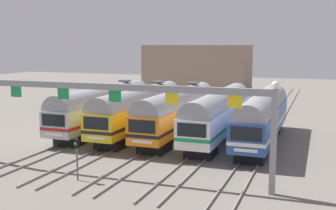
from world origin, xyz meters
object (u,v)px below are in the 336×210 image
at_px(commuter_train_orange, 178,110).
at_px(commuter_train_yellow, 140,108).
at_px(commuter_train_white, 219,113).
at_px(yard_signal_mast, 77,151).
at_px(commuter_train_blue, 263,115).
at_px(catenary_gantry, 115,102).
at_px(commuter_train_stainless, 104,106).

bearing_deg(commuter_train_orange, commuter_train_yellow, 180.00).
xyz_separation_m(commuter_train_white, yard_signal_mast, (-6.16, -15.20, -0.66)).
relative_size(commuter_train_blue, yard_signal_mast, 6.25).
bearing_deg(catenary_gantry, commuter_train_yellow, 106.92).
distance_m(commuter_train_stainless, commuter_train_blue, 16.42).
height_order(commuter_train_stainless, commuter_train_yellow, same).
xyz_separation_m(commuter_train_orange, commuter_train_blue, (8.21, -0.00, -0.00)).
bearing_deg(yard_signal_mast, catenary_gantry, 39.72).
height_order(commuter_train_stainless, catenary_gantry, catenary_gantry).
bearing_deg(yard_signal_mast, commuter_train_blue, 55.97).
distance_m(commuter_train_orange, yard_signal_mast, 15.36).
height_order(commuter_train_yellow, commuter_train_blue, commuter_train_yellow).
xyz_separation_m(commuter_train_stainless, yard_signal_mast, (6.16, -15.20, -0.67)).
bearing_deg(commuter_train_orange, commuter_train_blue, -0.03).
bearing_deg(commuter_train_white, commuter_train_stainless, 179.98).
bearing_deg(yard_signal_mast, commuter_train_orange, 82.31).
bearing_deg(commuter_train_stainless, commuter_train_blue, -0.02).
distance_m(commuter_train_stainless, commuter_train_yellow, 4.11).
relative_size(commuter_train_white, yard_signal_mast, 6.25).
xyz_separation_m(commuter_train_blue, yard_signal_mast, (-10.26, -15.20, -0.66)).
relative_size(commuter_train_orange, yard_signal_mast, 6.25).
bearing_deg(commuter_train_white, catenary_gantry, -106.92).
distance_m(commuter_train_white, catenary_gantry, 14.34).
bearing_deg(commuter_train_yellow, commuter_train_orange, 0.00).
height_order(commuter_train_white, catenary_gantry, catenary_gantry).
xyz_separation_m(commuter_train_stainless, commuter_train_white, (12.32, -0.00, -0.00)).
distance_m(commuter_train_stainless, catenary_gantry, 16.01).
bearing_deg(yard_signal_mast, commuter_train_yellow, 97.69).
bearing_deg(catenary_gantry, commuter_train_orange, 90.00).
distance_m(commuter_train_yellow, commuter_train_white, 8.21).
xyz_separation_m(commuter_train_stainless, commuter_train_orange, (8.21, 0.00, 0.00)).
relative_size(commuter_train_stainless, commuter_train_white, 1.00).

